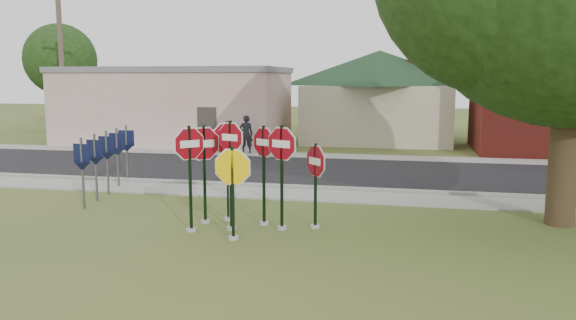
% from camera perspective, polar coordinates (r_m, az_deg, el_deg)
% --- Properties ---
extents(ground, '(120.00, 120.00, 0.00)m').
position_cam_1_polar(ground, '(12.36, -6.16, -8.69)').
color(ground, '#3F5620').
rests_on(ground, ground).
extents(sidewalk_near, '(60.00, 1.60, 0.06)m').
position_cam_1_polar(sidewalk_near, '(17.50, -0.49, -3.48)').
color(sidewalk_near, gray).
rests_on(sidewalk_near, ground).
extents(road, '(60.00, 7.00, 0.04)m').
position_cam_1_polar(road, '(21.84, 2.10, -1.15)').
color(road, black).
rests_on(road, ground).
extents(sidewalk_far, '(60.00, 1.60, 0.06)m').
position_cam_1_polar(sidewalk_far, '(26.03, 3.76, 0.39)').
color(sidewalk_far, gray).
rests_on(sidewalk_far, ground).
extents(curb, '(60.00, 0.20, 0.14)m').
position_cam_1_polar(curb, '(18.45, 0.19, -2.74)').
color(curb, gray).
rests_on(curb, ground).
extents(stop_sign_center, '(0.93, 0.35, 2.72)m').
position_cam_1_polar(stop_sign_center, '(13.30, -5.84, -0.06)').
color(stop_sign_center, gray).
rests_on(stop_sign_center, ground).
extents(stop_sign_yellow, '(1.15, 0.24, 2.23)m').
position_cam_1_polar(stop_sign_yellow, '(12.52, -5.64, -2.15)').
color(stop_sign_yellow, gray).
rests_on(stop_sign_yellow, ground).
extents(stop_sign_left, '(0.71, 0.81, 2.63)m').
position_cam_1_polar(stop_sign_left, '(13.28, -9.95, -0.35)').
color(stop_sign_left, gray).
rests_on(stop_sign_left, ground).
extents(stop_sign_right, '(1.02, 0.44, 2.63)m').
position_cam_1_polar(stop_sign_right, '(13.26, -0.64, -0.20)').
color(stop_sign_right, gray).
rests_on(stop_sign_right, ground).
extents(stop_sign_back_right, '(0.84, 0.59, 2.57)m').
position_cam_1_polar(stop_sign_back_right, '(13.71, -2.48, -0.18)').
color(stop_sign_back_right, gray).
rests_on(stop_sign_back_right, ground).
extents(stop_sign_back_left, '(1.06, 0.39, 2.66)m').
position_cam_1_polar(stop_sign_back_left, '(14.22, -6.18, 0.44)').
color(stop_sign_back_left, gray).
rests_on(stop_sign_back_left, ground).
extents(stop_sign_far_right, '(0.72, 0.82, 2.18)m').
position_cam_1_polar(stop_sign_far_right, '(13.46, 2.82, -1.53)').
color(stop_sign_far_right, gray).
rests_on(stop_sign_far_right, ground).
extents(stop_sign_far_left, '(0.86, 0.79, 2.58)m').
position_cam_1_polar(stop_sign_far_left, '(14.01, -8.52, 0.07)').
color(stop_sign_far_left, gray).
rests_on(stop_sign_far_left, ground).
extents(route_sign_row, '(1.43, 4.63, 2.00)m').
position_cam_1_polar(route_sign_row, '(18.34, -17.91, 0.44)').
color(route_sign_row, '#59595E').
rests_on(route_sign_row, ground).
extents(building_stucco, '(12.20, 6.20, 4.20)m').
position_cam_1_polar(building_stucco, '(31.91, -11.45, 5.52)').
color(building_stucco, beige).
rests_on(building_stucco, ground).
extents(building_house, '(11.60, 11.60, 6.20)m').
position_cam_1_polar(building_house, '(33.26, 9.26, 8.27)').
color(building_house, beige).
rests_on(building_house, ground).
extents(utility_pole_near, '(2.20, 0.26, 9.50)m').
position_cam_1_polar(utility_pole_near, '(31.86, -22.08, 10.15)').
color(utility_pole_near, '#473C2F').
rests_on(utility_pole_near, ground).
extents(bg_tree_left, '(4.90, 4.90, 7.35)m').
position_cam_1_polar(bg_tree_left, '(42.50, -22.13, 9.41)').
color(bg_tree_left, '#2E2114').
rests_on(bg_tree_left, ground).
extents(pedestrian, '(0.77, 0.64, 1.81)m').
position_cam_1_polar(pedestrian, '(26.78, -4.28, 2.63)').
color(pedestrian, black).
rests_on(pedestrian, sidewalk_far).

